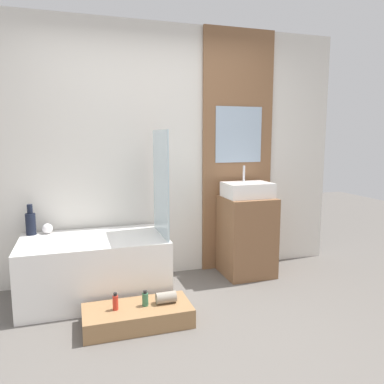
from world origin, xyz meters
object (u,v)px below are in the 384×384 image
(vase_round_light, at_px, (47,229))
(bottle_soap_secondary, at_px, (145,299))
(wooden_step_bench, at_px, (138,316))
(sink, at_px, (248,190))
(bathtub, at_px, (95,267))
(bottle_soap_primary, at_px, (115,302))
(vase_tall_dark, at_px, (31,222))

(vase_round_light, relative_size, bottle_soap_secondary, 0.78)
(wooden_step_bench, distance_m, sink, 1.72)
(bathtub, distance_m, bottle_soap_primary, 0.65)
(bathtub, distance_m, vase_round_light, 0.59)
(sink, bearing_deg, wooden_step_bench, -149.87)
(vase_round_light, xyz_separation_m, bottle_soap_primary, (0.52, -0.92, -0.40))
(bathtub, xyz_separation_m, sink, (1.58, 0.12, 0.63))
(sink, xyz_separation_m, bottle_soap_primary, (-1.47, -0.75, -0.71))
(wooden_step_bench, height_order, sink, sink)
(bathtub, bearing_deg, sink, 4.27)
(sink, xyz_separation_m, bottle_soap_secondary, (-1.23, -0.75, -0.71))
(vase_tall_dark, relative_size, vase_round_light, 2.99)
(bottle_soap_primary, bearing_deg, wooden_step_bench, 0.00)
(bottle_soap_primary, relative_size, bottle_soap_secondary, 1.10)
(bottle_soap_primary, bearing_deg, vase_round_light, 119.66)
(bottle_soap_secondary, bearing_deg, vase_tall_dark, 134.21)
(wooden_step_bench, bearing_deg, vase_round_light, 126.95)
(sink, bearing_deg, vase_tall_dark, 175.43)
(bathtub, height_order, bottle_soap_secondary, bathtub)
(bathtub, xyz_separation_m, vase_tall_dark, (-0.55, 0.29, 0.40))
(vase_tall_dark, distance_m, bottle_soap_secondary, 1.37)
(vase_round_light, distance_m, bottle_soap_primary, 1.13)
(vase_tall_dark, height_order, bottle_soap_primary, vase_tall_dark)
(bathtub, distance_m, vase_tall_dark, 0.74)
(sink, height_order, bottle_soap_secondary, sink)
(vase_round_light, bearing_deg, bottle_soap_secondary, -50.62)
(wooden_step_bench, height_order, bottle_soap_primary, bottle_soap_primary)
(sink, distance_m, bottle_soap_primary, 1.79)
(vase_tall_dark, bearing_deg, sink, -4.57)
(vase_tall_dark, distance_m, vase_round_light, 0.16)
(vase_tall_dark, xyz_separation_m, bottle_soap_primary, (0.67, -0.92, -0.47))
(bottle_soap_secondary, bearing_deg, bottle_soap_primary, 180.00)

